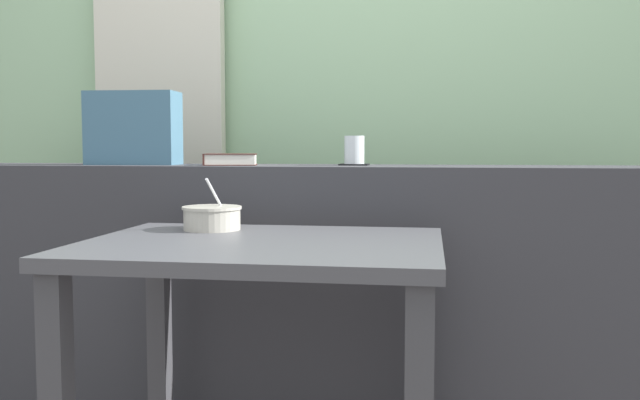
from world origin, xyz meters
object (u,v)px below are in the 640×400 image
Objects in this scene: closed_book at (230,159)px; soup_bowl at (212,218)px; throw_pillow at (134,128)px; juice_glass at (354,151)px; coaster_square at (354,165)px; breakfast_table at (263,289)px.

closed_book is 0.45m from soup_bowl.
throw_pillow is 0.66m from soup_bowl.
throw_pillow is at bearing -176.62° from juice_glass.
juice_glass reaches higher than soup_bowl.
juice_glass is 0.62m from soup_bowl.
coaster_square is 0.31× the size of throw_pillow.
juice_glass is at bearing 3.38° from throw_pillow.
breakfast_table is at bearing -45.06° from throw_pillow.
juice_glass is at bearing 90.00° from coaster_square.
coaster_square is 0.80m from throw_pillow.
breakfast_table is 0.75m from closed_book.
juice_glass is at bearing 6.97° from closed_book.
breakfast_table is 5.31× the size of soup_bowl.
soup_bowl is at bearing -128.16° from coaster_square.
throw_pillow is (-0.79, -0.05, 0.13)m from coaster_square.
coaster_square is 0.48× the size of closed_book.
juice_glass reaches higher than coaster_square.
breakfast_table is 0.98m from throw_pillow.
throw_pillow is 1.85× the size of soup_bowl.
closed_book reaches higher than breakfast_table.
juice_glass is (0.17, 0.67, 0.35)m from breakfast_table.
juice_glass is 0.79m from throw_pillow.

